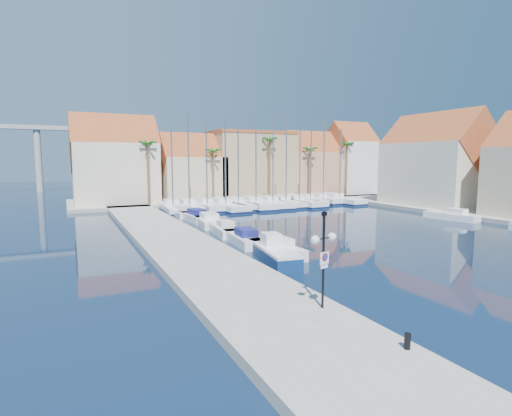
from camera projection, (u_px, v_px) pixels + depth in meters
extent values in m
plane|color=black|center=(387.00, 279.00, 23.79)|extent=(260.00, 260.00, 0.00)
cube|color=gray|center=(180.00, 245.00, 31.98)|extent=(6.00, 77.00, 0.50)
cube|color=gray|center=(234.00, 198.00, 71.02)|extent=(54.00, 16.00, 0.50)
cube|color=gray|center=(492.00, 213.00, 50.93)|extent=(12.00, 60.00, 0.50)
cylinder|color=black|center=(323.00, 260.00, 17.48)|extent=(0.11, 0.11, 4.33)
cylinder|color=black|center=(320.00, 239.00, 17.20)|extent=(0.54, 0.18, 0.05)
cylinder|color=black|center=(328.00, 238.00, 17.54)|extent=(0.54, 0.18, 0.05)
sphere|color=white|center=(315.00, 240.00, 17.03)|extent=(0.39, 0.39, 0.39)
sphere|color=white|center=(332.00, 237.00, 17.70)|extent=(0.39, 0.39, 0.39)
cube|color=black|center=(324.00, 214.00, 17.24)|extent=(0.26, 0.18, 0.17)
cube|color=white|center=(324.00, 258.00, 17.42)|extent=(0.53, 0.16, 0.54)
cylinder|color=red|center=(325.00, 257.00, 17.39)|extent=(0.36, 0.10, 0.37)
cylinder|color=#1933A5|center=(325.00, 257.00, 17.38)|extent=(0.26, 0.07, 0.26)
cube|color=white|center=(324.00, 267.00, 17.47)|extent=(0.43, 0.13, 0.15)
cylinder|color=black|center=(407.00, 341.00, 13.85)|extent=(0.23, 0.23, 0.56)
cube|color=navy|center=(276.00, 257.00, 27.51)|extent=(2.55, 5.56, 0.80)
cube|color=white|center=(276.00, 250.00, 27.45)|extent=(2.55, 5.56, 0.18)
cube|color=white|center=(271.00, 240.00, 28.40)|extent=(1.36, 1.58, 0.98)
cube|color=white|center=(276.00, 249.00, 29.76)|extent=(2.14, 5.93, 0.80)
cube|color=white|center=(280.00, 242.00, 29.16)|extent=(1.40, 2.11, 0.60)
cube|color=white|center=(244.00, 239.00, 33.72)|extent=(2.51, 6.37, 0.80)
cube|color=navy|center=(246.00, 232.00, 33.06)|extent=(1.57, 2.29, 0.60)
cube|color=white|center=(224.00, 230.00, 37.86)|extent=(2.34, 5.73, 0.80)
cube|color=white|center=(226.00, 224.00, 37.25)|extent=(1.44, 2.07, 0.60)
cube|color=white|center=(208.00, 221.00, 43.53)|extent=(2.99, 7.31, 0.80)
cube|color=white|center=(209.00, 216.00, 42.78)|extent=(1.84, 2.64, 0.60)
cube|color=white|center=(195.00, 217.00, 46.90)|extent=(2.57, 6.91, 0.80)
cube|color=navy|center=(197.00, 212.00, 46.22)|extent=(1.66, 2.46, 0.60)
cube|color=white|center=(182.00, 212.00, 50.97)|extent=(2.47, 7.38, 0.80)
cube|color=white|center=(183.00, 207.00, 50.22)|extent=(1.69, 2.60, 0.60)
cube|color=white|center=(172.00, 207.00, 56.25)|extent=(2.60, 6.62, 0.80)
cube|color=white|center=(172.00, 203.00, 55.56)|extent=(1.63, 2.38, 0.60)
cube|color=white|center=(451.00, 216.00, 47.19)|extent=(3.02, 6.28, 0.80)
cube|color=white|center=(456.00, 211.00, 46.63)|extent=(1.72, 2.32, 0.60)
cube|color=white|center=(172.00, 208.00, 54.40)|extent=(3.18, 9.89, 1.00)
cube|color=#0D1B44|center=(173.00, 211.00, 54.44)|extent=(3.24, 9.95, 0.28)
cube|color=white|center=(171.00, 202.00, 55.20)|extent=(1.96, 3.03, 0.60)
cylinder|color=slate|center=(172.00, 166.00, 53.27)|extent=(0.20, 0.20, 10.35)
cube|color=white|center=(189.00, 207.00, 55.31)|extent=(3.26, 9.66, 1.00)
cube|color=#0D1B44|center=(189.00, 210.00, 55.34)|extent=(3.32, 9.72, 0.28)
cube|color=white|center=(187.00, 201.00, 56.09)|extent=(1.96, 2.98, 0.60)
cylinder|color=slate|center=(188.00, 157.00, 54.04)|extent=(0.20, 0.20, 12.81)
cube|color=white|center=(206.00, 207.00, 56.18)|extent=(2.41, 8.77, 1.00)
cube|color=#0D1B44|center=(206.00, 209.00, 56.22)|extent=(2.47, 8.83, 0.28)
cube|color=white|center=(204.00, 200.00, 56.86)|extent=(1.63, 2.65, 0.60)
cylinder|color=slate|center=(207.00, 161.00, 55.02)|extent=(0.20, 0.20, 11.79)
cube|color=white|center=(224.00, 206.00, 56.92)|extent=(3.45, 11.81, 1.00)
cube|color=#0D1B44|center=(224.00, 208.00, 56.96)|extent=(3.51, 11.87, 0.28)
cube|color=white|center=(221.00, 200.00, 57.86)|extent=(2.25, 3.59, 0.60)
cylinder|color=slate|center=(225.00, 162.00, 55.65)|extent=(0.20, 0.20, 11.62)
cube|color=white|center=(237.00, 205.00, 58.36)|extent=(2.85, 9.96, 1.00)
cube|color=#0D1B44|center=(237.00, 207.00, 58.40)|extent=(2.91, 10.02, 0.28)
cube|color=white|center=(234.00, 199.00, 59.14)|extent=(1.88, 3.02, 0.60)
cylinder|color=slate|center=(238.00, 164.00, 57.22)|extent=(0.20, 0.20, 10.87)
cube|color=white|center=(255.00, 204.00, 58.90)|extent=(3.60, 11.15, 1.00)
cube|color=#0D1B44|center=(255.00, 207.00, 58.94)|extent=(3.67, 11.21, 0.28)
cube|color=white|center=(252.00, 198.00, 59.82)|extent=(2.22, 3.42, 0.60)
cylinder|color=slate|center=(256.00, 166.00, 57.72)|extent=(0.20, 0.20, 10.34)
cube|color=white|center=(271.00, 204.00, 60.25)|extent=(3.47, 10.93, 1.00)
cube|color=#0D1B44|center=(271.00, 206.00, 60.29)|extent=(3.53, 10.99, 0.28)
cube|color=white|center=(269.00, 198.00, 61.15)|extent=(2.16, 3.35, 0.60)
cylinder|color=slate|center=(273.00, 159.00, 58.96)|extent=(0.20, 0.20, 12.31)
cube|color=white|center=(284.00, 203.00, 61.40)|extent=(2.67, 10.02, 1.00)
cube|color=#0D1B44|center=(284.00, 205.00, 61.44)|extent=(2.73, 10.08, 0.28)
cube|color=white|center=(281.00, 197.00, 62.20)|extent=(1.84, 3.01, 0.60)
cylinder|color=slate|center=(286.00, 156.00, 60.10)|extent=(0.20, 0.20, 13.35)
cube|color=white|center=(297.00, 202.00, 62.37)|extent=(3.59, 11.97, 1.00)
cube|color=#0D1B44|center=(297.00, 204.00, 62.41)|extent=(3.65, 12.04, 0.28)
cube|color=white|center=(293.00, 196.00, 63.31)|extent=(2.31, 3.64, 0.60)
cylinder|color=slate|center=(300.00, 164.00, 61.15)|extent=(0.20, 0.20, 10.80)
cube|color=white|center=(309.00, 201.00, 63.68)|extent=(2.55, 8.52, 1.00)
cube|color=#0D1B44|center=(309.00, 203.00, 63.72)|extent=(2.61, 8.59, 0.28)
cube|color=white|center=(306.00, 196.00, 64.36)|extent=(1.64, 2.59, 0.60)
cylinder|color=slate|center=(311.00, 158.00, 62.48)|extent=(0.20, 0.20, 12.71)
cube|color=white|center=(321.00, 200.00, 65.30)|extent=(2.59, 8.36, 1.00)
cube|color=#0D1B44|center=(321.00, 202.00, 65.34)|extent=(2.65, 8.42, 0.28)
cube|color=white|center=(318.00, 195.00, 65.93)|extent=(1.63, 2.55, 0.60)
cylinder|color=slate|center=(324.00, 155.00, 64.06)|extent=(0.20, 0.20, 13.80)
cube|color=white|center=(337.00, 200.00, 65.41)|extent=(3.59, 10.99, 1.00)
cube|color=#0D1B44|center=(337.00, 202.00, 65.45)|extent=(3.65, 11.06, 0.28)
cube|color=white|center=(333.00, 195.00, 66.25)|extent=(2.20, 3.38, 0.60)
cylinder|color=slate|center=(340.00, 163.00, 64.23)|extent=(0.20, 0.20, 10.99)
cube|color=beige|center=(115.00, 173.00, 60.97)|extent=(12.00, 9.00, 9.00)
cube|color=maroon|center=(114.00, 144.00, 60.43)|extent=(12.30, 9.00, 9.00)
cube|color=#C3B389|center=(192.00, 178.00, 66.24)|extent=(10.00, 8.00, 7.00)
cube|color=maroon|center=(191.00, 157.00, 65.82)|extent=(10.30, 8.00, 8.00)
cube|color=tan|center=(249.00, 166.00, 71.62)|extent=(14.00, 10.00, 11.00)
cube|color=maroon|center=(249.00, 133.00, 70.93)|extent=(14.20, 10.20, 0.50)
cube|color=tan|center=(309.00, 173.00, 76.06)|extent=(10.00, 8.00, 8.00)
cube|color=maroon|center=(309.00, 152.00, 75.58)|extent=(10.30, 8.00, 8.00)
cube|color=white|center=(350.00, 168.00, 78.91)|extent=(8.00, 8.00, 10.00)
cube|color=maroon|center=(350.00, 142.00, 78.31)|extent=(8.30, 8.00, 8.00)
cube|color=beige|center=(435.00, 174.00, 58.42)|extent=(9.00, 14.00, 9.00)
cube|color=maroon|center=(437.00, 143.00, 57.88)|extent=(9.00, 14.30, 9.00)
cylinder|color=brown|center=(148.00, 174.00, 58.21)|extent=(0.36, 0.36, 9.00)
sphere|color=#1E601B|center=(147.00, 144.00, 57.69)|extent=(2.60, 2.60, 2.60)
cylinder|color=brown|center=(213.00, 176.00, 62.57)|extent=(0.36, 0.36, 8.00)
sphere|color=#1E601B|center=(213.00, 152.00, 62.11)|extent=(2.60, 2.60, 2.60)
cylinder|color=brown|center=(270.00, 169.00, 66.74)|extent=(0.36, 0.36, 10.00)
sphere|color=#1E601B|center=(270.00, 140.00, 66.16)|extent=(2.60, 2.60, 2.60)
cylinder|color=brown|center=(310.00, 173.00, 70.27)|extent=(0.36, 0.36, 8.50)
sphere|color=#1E601B|center=(310.00, 150.00, 69.78)|extent=(2.60, 2.60, 2.60)
cylinder|color=brown|center=(346.00, 170.00, 73.64)|extent=(0.36, 0.36, 9.50)
sphere|color=#1E601B|center=(347.00, 145.00, 73.09)|extent=(2.60, 2.60, 2.60)
cylinder|color=#9E9E99|center=(38.00, 160.00, 86.91)|extent=(1.40, 1.40, 14.00)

